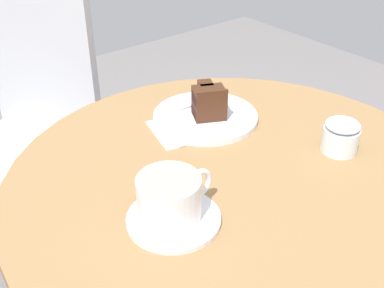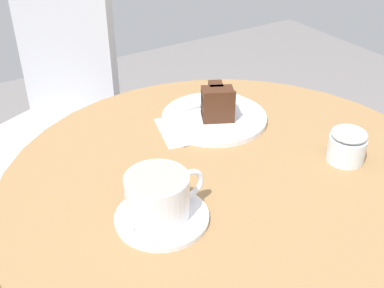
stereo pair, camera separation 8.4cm
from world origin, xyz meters
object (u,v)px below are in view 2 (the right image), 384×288
object	(u,v)px
cake_slice	(217,103)
napkin	(193,128)
teaspoon	(135,204)
sugar_pot	(347,145)
coffee_cup	(158,195)
saucer	(162,217)
fork	(219,102)
cafe_chair	(49,117)
cake_plate	(214,118)

from	to	relation	value
cake_slice	napkin	xyz separation A→B (m)	(-0.06, 0.00, -0.04)
teaspoon	sugar_pot	world-z (taller)	sugar_pot
napkin	sugar_pot	distance (m)	0.31
teaspoon	cake_slice	bearing A→B (deg)	-28.02
coffee_cup	sugar_pot	world-z (taller)	coffee_cup
cake_slice	napkin	size ratio (longest dim) A/B	0.60
coffee_cup	teaspoon	bearing A→B (deg)	121.52
sugar_pot	saucer	bearing A→B (deg)	174.61
teaspoon	fork	size ratio (longest dim) A/B	0.66
coffee_cup	napkin	xyz separation A→B (m)	(0.19, 0.21, -0.04)
teaspoon	cafe_chair	size ratio (longest dim) A/B	0.11
saucer	cake_slice	world-z (taller)	cake_slice
coffee_cup	cafe_chair	bearing A→B (deg)	88.22
teaspoon	napkin	world-z (taller)	teaspoon
cake_plate	cafe_chair	xyz separation A→B (m)	(-0.23, 0.48, -0.16)
coffee_cup	cake_plate	world-z (taller)	coffee_cup
teaspoon	napkin	distance (m)	0.27
napkin	cake_plate	bearing A→B (deg)	7.26
coffee_cup	cake_slice	xyz separation A→B (m)	(0.25, 0.21, -0.00)
cake_slice	cake_plate	bearing A→B (deg)	103.34
teaspoon	cake_slice	distance (m)	0.32
cake_plate	napkin	bearing A→B (deg)	-172.74
teaspoon	cafe_chair	xyz separation A→B (m)	(0.04, 0.65, -0.16)
cake_slice	napkin	bearing A→B (deg)	179.92
napkin	fork	bearing A→B (deg)	25.81
napkin	sugar_pot	bearing A→B (deg)	-54.13
saucer	sugar_pot	size ratio (longest dim) A/B	2.15
coffee_cup	cafe_chair	xyz separation A→B (m)	(0.02, 0.69, -0.20)
napkin	cafe_chair	size ratio (longest dim) A/B	0.17
cake_slice	sugar_pot	distance (m)	0.27
teaspoon	coffee_cup	bearing A→B (deg)	-117.91
cake_slice	napkin	distance (m)	0.07
coffee_cup	sugar_pot	size ratio (longest dim) A/B	1.95
coffee_cup	cake_plate	xyz separation A→B (m)	(0.25, 0.21, -0.04)
cake_slice	napkin	world-z (taller)	cake_slice
fork	teaspoon	bearing A→B (deg)	-138.79
teaspoon	sugar_pot	bearing A→B (deg)	-70.68
cake_plate	fork	distance (m)	0.06
saucer	cake_slice	size ratio (longest dim) A/B	1.64
cafe_chair	cake_plate	bearing A→B (deg)	0.34
saucer	cake_plate	distance (m)	0.33
napkin	sugar_pot	world-z (taller)	sugar_pot
teaspoon	fork	xyz separation A→B (m)	(0.31, 0.22, 0.00)
cake_slice	fork	xyz separation A→B (m)	(0.04, 0.05, -0.03)
coffee_cup	cafe_chair	distance (m)	0.72
coffee_cup	napkin	world-z (taller)	coffee_cup
fork	cafe_chair	world-z (taller)	cafe_chair
fork	napkin	xyz separation A→B (m)	(-0.10, -0.05, -0.01)
saucer	sugar_pot	world-z (taller)	sugar_pot
napkin	cafe_chair	distance (m)	0.54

